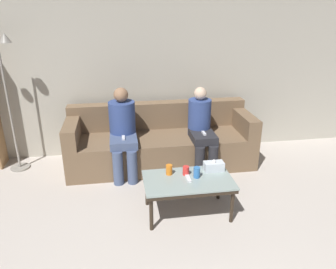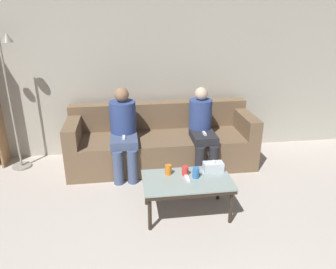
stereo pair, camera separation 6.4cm
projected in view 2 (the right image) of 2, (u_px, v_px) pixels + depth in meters
The scene contains 11 objects.
wall_back at pixel (157, 67), 4.79m from camera, with size 12.00×0.06×2.60m.
couch at pixel (162, 143), 4.68m from camera, with size 2.58×0.86×0.83m.
coffee_table at pixel (187, 183), 3.49m from camera, with size 0.95×0.56×0.42m.
cup_near_left at pixel (168, 170), 3.56m from camera, with size 0.07×0.07×0.11m.
cup_near_right at pixel (185, 171), 3.55m from camera, with size 0.07×0.07×0.10m.
cup_far_center at pixel (196, 173), 3.49m from camera, with size 0.07×0.07×0.12m.
tissue_box at pixel (213, 167), 3.64m from camera, with size 0.22×0.12×0.13m.
game_remote at pixel (187, 178), 3.47m from camera, with size 0.04×0.15×0.02m.
standing_lamp at pixel (9, 89), 4.25m from camera, with size 0.31×0.26×1.84m.
seated_person_left_end at pixel (123, 129), 4.32m from camera, with size 0.35×0.67×1.16m.
seated_person_mid_left at pixel (202, 127), 4.45m from camera, with size 0.31×0.66×1.13m.
Camera 2 is at (-0.51, -0.69, 2.15)m, focal length 35.00 mm.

